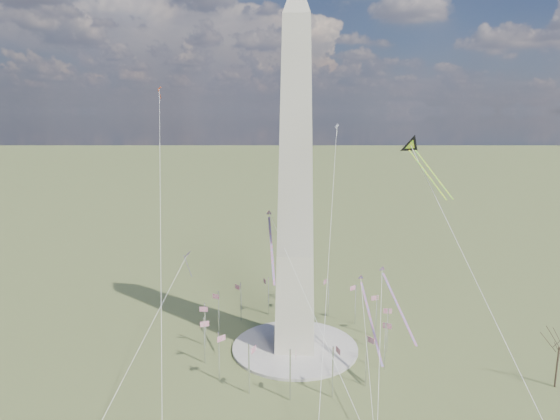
{
  "coord_description": "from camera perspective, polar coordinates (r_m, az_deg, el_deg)",
  "views": [
    {
      "loc": [
        5.59,
        -132.65,
        66.96
      ],
      "look_at": [
        -4.32,
        0.0,
        40.62
      ],
      "focal_mm": 32.0,
      "sensor_mm": 36.0,
      "label": 1
    }
  ],
  "objects": [
    {
      "name": "kite_small_white",
      "position": [
        177.47,
        6.52,
        9.38
      ],
      "size": [
        1.6,
        1.42,
        4.29
      ],
      "rotation": [
        0.0,
        0.0,
        3.16
      ],
      "color": "silver",
      "rests_on": "ground"
    },
    {
      "name": "washington_monument",
      "position": [
        134.12,
        1.84,
        3.05
      ],
      "size": [
        15.56,
        15.56,
        100.0
      ],
      "color": "beige",
      "rests_on": "plaza"
    },
    {
      "name": "tree_near",
      "position": [
        142.85,
        29.32,
        -13.24
      ],
      "size": [
        9.06,
        9.06,
        15.86
      ],
      "color": "#4F3C30",
      "rests_on": "ground"
    },
    {
      "name": "kite_small_red",
      "position": [
        173.19,
        -13.62,
        13.18
      ],
      "size": [
        1.16,
        1.77,
        3.87
      ],
      "rotation": [
        0.0,
        0.0,
        2.61
      ],
      "color": "#EB421B",
      "rests_on": "ground"
    },
    {
      "name": "kite_delta_black",
      "position": [
        147.66,
        14.96,
        6.78
      ],
      "size": [
        12.93,
        19.34,
        16.13
      ],
      "rotation": [
        0.0,
        0.0,
        3.61
      ],
      "color": "black",
      "rests_on": "ground"
    },
    {
      "name": "plaza",
      "position": [
        148.52,
        1.72,
        -15.43
      ],
      "size": [
        36.0,
        36.0,
        0.8
      ],
      "primitive_type": "cylinder",
      "color": "#B9B2A9",
      "rests_on": "ground"
    },
    {
      "name": "flagpole_ring",
      "position": [
        145.57,
        1.74,
        -13.01
      ],
      "size": [
        54.4,
        54.4,
        13.0
      ],
      "color": "white",
      "rests_on": "ground"
    },
    {
      "name": "kite_streamer_left",
      "position": [
        129.6,
        12.85,
        -9.49
      ],
      "size": [
        7.36,
        18.99,
        13.49
      ],
      "rotation": [
        0.0,
        0.0,
        3.46
      ],
      "color": "red",
      "rests_on": "ground"
    },
    {
      "name": "kite_diamond_purple",
      "position": [
        150.62,
        -10.53,
        -5.38
      ],
      "size": [
        1.92,
        2.8,
        8.28
      ],
      "rotation": [
        0.0,
        0.0,
        2.45
      ],
      "color": "#3D186E",
      "rests_on": "ground"
    },
    {
      "name": "ground",
      "position": [
        148.7,
        1.72,
        -15.57
      ],
      "size": [
        2000.0,
        2000.0,
        0.0
      ],
      "primitive_type": "plane",
      "color": "#4F5C2E",
      "rests_on": "ground"
    },
    {
      "name": "kite_streamer_right",
      "position": [
        137.47,
        9.96,
        -10.75
      ],
      "size": [
        5.29,
        23.16,
        15.99
      ],
      "rotation": [
        0.0,
        0.0,
        3.31
      ],
      "color": "red",
      "rests_on": "ground"
    },
    {
      "name": "kite_streamer_mid",
      "position": [
        135.62,
        -1.07,
        -3.07
      ],
      "size": [
        4.71,
        21.78,
        15.02
      ],
      "rotation": [
        0.0,
        0.0,
        3.3
      ],
      "color": "red",
      "rests_on": "ground"
    }
  ]
}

